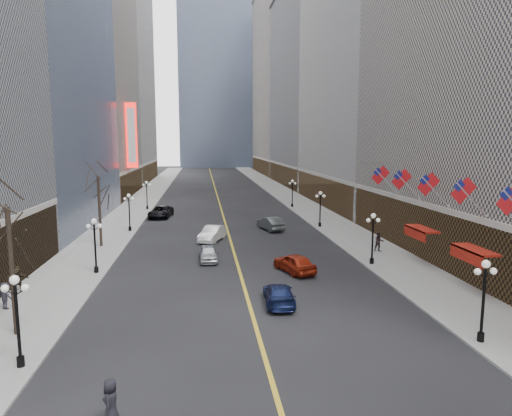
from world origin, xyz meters
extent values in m
cube|color=gray|center=(14.00, 70.00, 0.07)|extent=(6.00, 230.00, 0.15)
cube|color=gray|center=(-14.00, 70.00, 0.07)|extent=(6.00, 230.00, 0.15)
cube|color=gold|center=(0.00, 80.00, 0.01)|extent=(0.25, 200.00, 0.02)
cube|color=#4F3C34|center=(18.40, 29.00, 2.60)|extent=(2.80, 41.00, 5.00)
cube|color=silver|center=(30.00, 68.00, 34.00)|extent=(26.00, 36.00, 68.00)
cube|color=#4F3C34|center=(18.40, 68.00, 2.60)|extent=(2.80, 35.00, 5.00)
cube|color=gray|center=(30.00, 106.00, 24.00)|extent=(26.00, 40.00, 48.00)
cube|color=#4F3C34|center=(18.40, 106.00, 2.60)|extent=(2.80, 39.00, 5.00)
cube|color=#AFA391|center=(30.00, 149.00, 31.00)|extent=(26.00, 46.00, 62.00)
cube|color=#4F3C34|center=(18.40, 149.00, 2.60)|extent=(2.80, 45.00, 5.00)
cube|color=#AFA391|center=(-30.00, 87.00, 25.00)|extent=(26.00, 30.00, 50.00)
cube|color=#4F3C34|center=(-18.40, 87.00, 2.60)|extent=(2.80, 29.00, 5.00)
cube|color=silver|center=(-30.00, 121.00, 36.00)|extent=(26.00, 38.00, 72.00)
cube|color=#4F3C34|center=(-18.40, 121.00, 2.60)|extent=(2.80, 37.00, 5.00)
cylinder|color=black|center=(11.80, 14.00, 0.40)|extent=(0.36, 0.36, 0.50)
cylinder|color=black|center=(11.80, 14.00, 2.15)|extent=(0.16, 0.16, 4.00)
sphere|color=white|center=(11.80, 14.00, 4.45)|extent=(0.44, 0.44, 0.44)
sphere|color=white|center=(11.35, 14.00, 4.05)|extent=(0.36, 0.36, 0.36)
sphere|color=white|center=(12.25, 14.00, 4.05)|extent=(0.36, 0.36, 0.36)
cylinder|color=black|center=(11.80, 30.00, 0.40)|extent=(0.36, 0.36, 0.50)
cylinder|color=black|center=(11.80, 30.00, 2.15)|extent=(0.16, 0.16, 4.00)
sphere|color=white|center=(11.80, 30.00, 4.45)|extent=(0.44, 0.44, 0.44)
sphere|color=white|center=(11.35, 30.00, 4.05)|extent=(0.36, 0.36, 0.36)
sphere|color=white|center=(12.25, 30.00, 4.05)|extent=(0.36, 0.36, 0.36)
cylinder|color=black|center=(11.80, 48.00, 0.40)|extent=(0.36, 0.36, 0.50)
cylinder|color=black|center=(11.80, 48.00, 2.15)|extent=(0.16, 0.16, 4.00)
sphere|color=white|center=(11.80, 48.00, 4.45)|extent=(0.44, 0.44, 0.44)
sphere|color=white|center=(11.35, 48.00, 4.05)|extent=(0.36, 0.36, 0.36)
sphere|color=white|center=(12.25, 48.00, 4.05)|extent=(0.36, 0.36, 0.36)
cylinder|color=black|center=(11.80, 66.00, 0.40)|extent=(0.36, 0.36, 0.50)
cylinder|color=black|center=(11.80, 66.00, 2.15)|extent=(0.16, 0.16, 4.00)
sphere|color=white|center=(11.80, 66.00, 4.45)|extent=(0.44, 0.44, 0.44)
sphere|color=white|center=(11.35, 66.00, 4.05)|extent=(0.36, 0.36, 0.36)
sphere|color=white|center=(12.25, 66.00, 4.05)|extent=(0.36, 0.36, 0.36)
cylinder|color=black|center=(-11.80, 14.00, 0.40)|extent=(0.36, 0.36, 0.50)
cylinder|color=black|center=(-11.80, 14.00, 2.15)|extent=(0.16, 0.16, 4.00)
sphere|color=white|center=(-11.80, 14.00, 4.45)|extent=(0.44, 0.44, 0.44)
sphere|color=white|center=(-12.25, 14.00, 4.05)|extent=(0.36, 0.36, 0.36)
sphere|color=white|center=(-11.35, 14.00, 4.05)|extent=(0.36, 0.36, 0.36)
cylinder|color=black|center=(-11.80, 30.00, 0.40)|extent=(0.36, 0.36, 0.50)
cylinder|color=black|center=(-11.80, 30.00, 2.15)|extent=(0.16, 0.16, 4.00)
sphere|color=white|center=(-11.80, 30.00, 4.45)|extent=(0.44, 0.44, 0.44)
sphere|color=white|center=(-12.25, 30.00, 4.05)|extent=(0.36, 0.36, 0.36)
sphere|color=white|center=(-11.35, 30.00, 4.05)|extent=(0.36, 0.36, 0.36)
cylinder|color=black|center=(-11.80, 48.00, 0.40)|extent=(0.36, 0.36, 0.50)
cylinder|color=black|center=(-11.80, 48.00, 2.15)|extent=(0.16, 0.16, 4.00)
sphere|color=white|center=(-11.80, 48.00, 4.45)|extent=(0.44, 0.44, 0.44)
sphere|color=white|center=(-12.25, 48.00, 4.05)|extent=(0.36, 0.36, 0.36)
sphere|color=white|center=(-11.35, 48.00, 4.05)|extent=(0.36, 0.36, 0.36)
cylinder|color=black|center=(-11.80, 66.00, 0.40)|extent=(0.36, 0.36, 0.50)
cylinder|color=black|center=(-11.80, 66.00, 2.15)|extent=(0.16, 0.16, 4.00)
sphere|color=white|center=(-11.80, 66.00, 4.45)|extent=(0.44, 0.44, 0.44)
sphere|color=white|center=(-12.25, 66.00, 4.05)|extent=(0.36, 0.36, 0.36)
sphere|color=white|center=(-11.35, 66.00, 4.05)|extent=(0.36, 0.36, 0.36)
cube|color=red|center=(15.15, 17.00, 7.45)|extent=(1.94, 0.04, 1.94)
cube|color=navy|center=(14.80, 17.00, 7.80)|extent=(0.88, 0.06, 0.88)
cylinder|color=#B2B2B7|center=(15.80, 22.00, 6.80)|extent=(2.49, 0.12, 2.49)
cube|color=red|center=(15.15, 22.00, 7.45)|extent=(1.94, 0.04, 1.94)
cube|color=navy|center=(14.80, 22.00, 7.80)|extent=(0.88, 0.06, 0.88)
cylinder|color=#B2B2B7|center=(15.80, 27.00, 6.80)|extent=(2.49, 0.12, 2.49)
cube|color=red|center=(15.15, 27.00, 7.45)|extent=(1.94, 0.04, 1.94)
cube|color=navy|center=(14.80, 27.00, 7.80)|extent=(0.88, 0.06, 0.88)
cylinder|color=#B2B2B7|center=(15.80, 32.00, 6.80)|extent=(2.49, 0.12, 2.49)
cube|color=red|center=(15.15, 32.00, 7.45)|extent=(1.94, 0.04, 1.94)
cube|color=navy|center=(14.80, 32.00, 7.80)|extent=(0.88, 0.06, 0.88)
cylinder|color=#B2B2B7|center=(15.80, 37.00, 6.80)|extent=(2.49, 0.12, 2.49)
cube|color=red|center=(15.15, 37.00, 7.45)|extent=(1.94, 0.04, 1.94)
cube|color=navy|center=(14.80, 37.00, 7.80)|extent=(0.88, 0.06, 0.88)
cube|color=maroon|center=(16.30, 22.00, 3.20)|extent=(1.40, 4.00, 0.15)
cube|color=maroon|center=(15.65, 22.00, 2.80)|extent=(0.10, 4.00, 0.90)
cube|color=maroon|center=(16.30, 30.00, 3.20)|extent=(1.40, 4.00, 0.15)
cube|color=maroon|center=(15.65, 30.00, 2.80)|extent=(0.10, 4.00, 0.90)
cube|color=red|center=(-15.90, 80.00, 12.00)|extent=(2.00, 0.50, 12.00)
cube|color=white|center=(-15.85, 80.00, 12.00)|extent=(1.40, 0.55, 10.00)
cylinder|color=#2D231C|center=(-13.50, 18.00, 3.75)|extent=(0.28, 0.28, 7.20)
cylinder|color=#2D231C|center=(-13.50, 40.00, 3.75)|extent=(0.28, 0.28, 7.20)
imported|color=#ADB1B5|center=(-2.55, 33.23, 0.70)|extent=(1.73, 4.16, 1.41)
imported|color=white|center=(-2.00, 41.68, 0.83)|extent=(3.41, 5.31, 1.65)
imported|color=black|center=(-9.00, 58.26, 0.84)|extent=(3.60, 6.34, 1.67)
imported|color=#121B46|center=(2.00, 21.38, 0.68)|extent=(2.17, 4.79, 1.36)
imported|color=#A02711|center=(4.55, 28.69, 0.80)|extent=(3.34, 5.07, 1.60)
imported|color=#4D5455|center=(5.32, 47.28, 0.81)|extent=(3.02, 5.23, 1.63)
imported|color=black|center=(14.13, 34.25, 1.13)|extent=(0.99, 0.59, 1.97)
imported|color=#24222B|center=(-15.70, 22.11, 1.03)|extent=(1.23, 0.88, 1.76)
imported|color=black|center=(-16.40, 25.86, 1.08)|extent=(1.73, 0.52, 1.86)
imported|color=black|center=(-6.63, 9.00, 0.94)|extent=(0.59, 0.96, 1.89)
camera|label=1|loc=(-3.01, -7.75, 10.83)|focal=32.00mm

